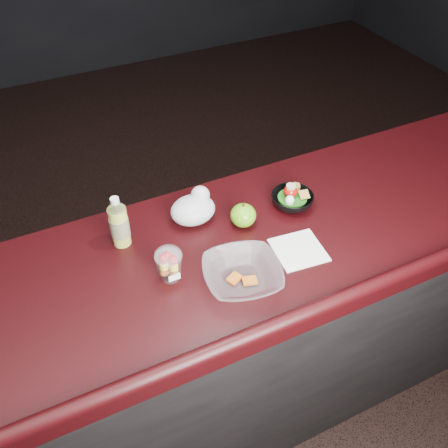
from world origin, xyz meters
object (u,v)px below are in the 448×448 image
at_px(green_apple, 243,215).
at_px(fruit_cup, 169,264).
at_px(snack_bowl, 292,199).
at_px(takeout_bowl, 242,275).
at_px(lemonade_bottle, 119,225).

bearing_deg(green_apple, fruit_cup, -159.13).
bearing_deg(snack_bowl, green_apple, -175.68).
relative_size(green_apple, takeout_bowl, 0.33).
distance_m(fruit_cup, green_apple, 0.34).
bearing_deg(snack_bowl, fruit_cup, -165.39).
xyz_separation_m(lemonade_bottle, green_apple, (0.41, -0.09, -0.04)).
relative_size(lemonade_bottle, takeout_bowl, 0.67).
bearing_deg(fruit_cup, takeout_bowl, -30.04).
distance_m(snack_bowl, takeout_bowl, 0.41).
bearing_deg(takeout_bowl, snack_bowl, 37.09).
bearing_deg(green_apple, lemonade_bottle, 166.93).
height_order(green_apple, takeout_bowl, green_apple).
relative_size(fruit_cup, green_apple, 1.30).
xyz_separation_m(lemonade_bottle, snack_bowl, (0.61, -0.08, -0.05)).
xyz_separation_m(fruit_cup, takeout_bowl, (0.20, -0.11, -0.03)).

